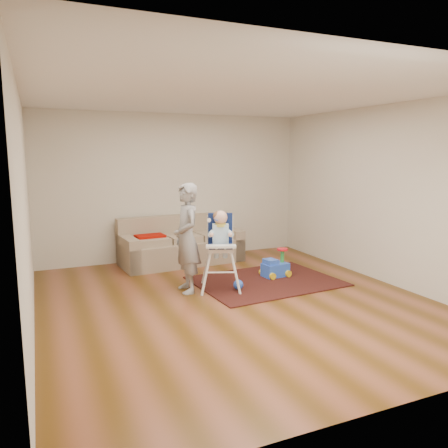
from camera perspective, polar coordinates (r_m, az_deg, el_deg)
name	(u,v)px	position (r m, az deg, el deg)	size (l,w,h in m)	color
ground	(236,301)	(5.98, 1.55, -10.07)	(5.50, 5.50, 0.00)	#52310C
room_envelope	(220,161)	(6.13, -0.47, 8.28)	(5.04, 5.52, 2.72)	beige
sofa	(181,240)	(7.94, -5.58, -2.14)	(2.23, 1.06, 0.84)	gray
side_table	(141,252)	(7.99, -10.78, -3.64)	(0.44, 0.44, 0.44)	black
area_rug	(266,281)	(6.88, 5.52, -7.44)	(2.13, 1.60, 0.02)	black
ride_on_toy	(275,263)	(7.08, 6.73, -5.04)	(0.41, 0.29, 0.45)	blue
toy_ball	(238,285)	(6.40, 1.87, -7.93)	(0.15, 0.15, 0.15)	blue
high_chair	(220,252)	(6.33, -0.46, -3.64)	(0.71, 0.71, 1.18)	white
adult	(187,238)	(6.22, -4.89, -1.86)	(0.57, 0.37, 1.57)	#949496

